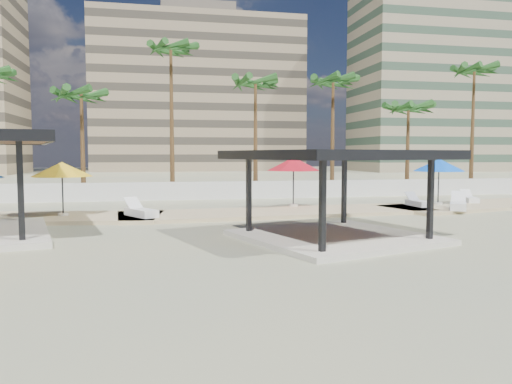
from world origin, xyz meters
TOP-DOWN VIEW (x-y plane):
  - ground at (0.00, 0.00)m, footprint 200.00×200.00m
  - promenade at (2.00, 7.67)m, footprint 44.45×7.97m
  - boundary_wall at (0.00, 16.00)m, footprint 56.00×0.30m
  - building_mid at (4.00, 78.00)m, footprint 38.00×16.00m
  - building_east at (48.00, 66.00)m, footprint 32.00×15.00m
  - pavilion_central at (1.97, -0.72)m, footprint 7.85×7.85m
  - umbrella_b at (-8.49, 7.10)m, footprint 2.91×2.91m
  - umbrella_c at (3.20, 8.96)m, footprint 3.12×3.12m
  - umbrella_d at (11.58, 8.28)m, footprint 3.64×3.64m
  - lounger_a at (-4.93, 6.08)m, footprint 1.67×2.26m
  - lounger_b at (11.24, 5.84)m, footprint 1.92×2.36m
  - lounger_c at (9.97, 7.69)m, footprint 0.65×1.94m
  - lounger_d at (14.26, 9.24)m, footprint 1.14×1.99m
  - palm_c at (-9.00, 18.10)m, footprint 3.00×3.00m
  - palm_d at (-3.00, 18.90)m, footprint 3.00×3.00m
  - palm_e at (3.00, 18.40)m, footprint 3.00×3.00m
  - palm_f at (9.00, 18.60)m, footprint 3.00×3.00m
  - palm_g at (15.00, 18.20)m, footprint 3.00×3.00m
  - palm_h at (21.00, 18.80)m, footprint 3.00×3.00m

SIDE VIEW (x-z plane):
  - ground at x=0.00m, z-range 0.00..0.00m
  - promenade at x=2.00m, z-range -0.06..0.18m
  - lounger_d at x=14.26m, z-range -0.01..0.71m
  - lounger_c at x=9.97m, z-range -0.01..0.72m
  - lounger_a at x=-4.93m, z-range -0.03..0.79m
  - lounger_b at x=11.24m, z-range -0.05..0.84m
  - boundary_wall at x=0.00m, z-range 0.00..1.20m
  - pavilion_central at x=1.97m, z-range 0.31..3.48m
  - umbrella_b at x=-8.49m, z-range 1.08..3.58m
  - umbrella_d at x=11.58m, z-range 1.11..3.71m
  - umbrella_c at x=3.20m, z-range 1.15..3.84m
  - palm_g at x=15.00m, z-range 2.64..10.05m
  - palm_c at x=-9.00m, z-range 2.82..10.63m
  - palm_e at x=3.00m, z-range 3.36..12.36m
  - palm_f at x=9.00m, z-range 3.49..12.80m
  - palm_h at x=21.00m, z-range 4.04..14.61m
  - palm_d at x=-3.00m, z-range 4.34..15.62m
  - building_mid at x=4.00m, z-range -0.93..29.47m
  - building_east at x=48.00m, z-range -0.93..35.47m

